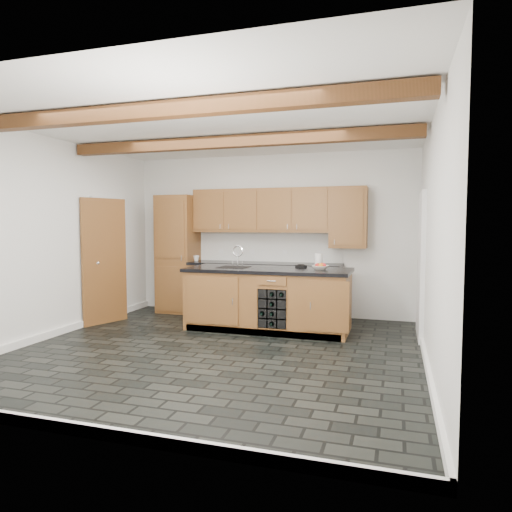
% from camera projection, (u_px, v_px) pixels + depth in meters
% --- Properties ---
extents(ground, '(5.00, 5.00, 0.00)m').
position_uv_depth(ground, '(218.00, 350.00, 5.76)').
color(ground, black).
rests_on(ground, ground).
extents(room_shell, '(5.01, 5.00, 5.00)m').
position_uv_depth(room_shell, '(226.00, 229.00, 6.18)').
color(room_shell, white).
rests_on(room_shell, ground).
extents(back_cabinetry, '(3.65, 0.62, 2.20)m').
position_uv_depth(back_cabinetry, '(245.00, 259.00, 7.93)').
color(back_cabinetry, brown).
rests_on(back_cabinetry, ground).
extents(island, '(2.48, 0.96, 0.93)m').
position_uv_depth(island, '(268.00, 299.00, 6.86)').
color(island, brown).
rests_on(island, ground).
extents(faucet, '(0.45, 0.40, 0.34)m').
position_uv_depth(faucet, '(235.00, 265.00, 7.04)').
color(faucet, black).
rests_on(faucet, island).
extents(kitchen_scale, '(0.18, 0.14, 0.05)m').
position_uv_depth(kitchen_scale, '(301.00, 266.00, 6.98)').
color(kitchen_scale, black).
rests_on(kitchen_scale, island).
extents(fruit_bowl, '(0.26, 0.26, 0.06)m').
position_uv_depth(fruit_bowl, '(320.00, 268.00, 6.65)').
color(fruit_bowl, white).
rests_on(fruit_bowl, island).
extents(fruit_cluster, '(0.16, 0.17, 0.07)m').
position_uv_depth(fruit_cluster, '(320.00, 265.00, 6.64)').
color(fruit_cluster, red).
rests_on(fruit_cluster, fruit_bowl).
extents(paper_towel, '(0.12, 0.12, 0.22)m').
position_uv_depth(paper_towel, '(319.00, 261.00, 6.89)').
color(paper_towel, white).
rests_on(paper_towel, island).
extents(mug, '(0.11, 0.11, 0.10)m').
position_uv_depth(mug, '(196.00, 258.00, 8.16)').
color(mug, white).
rests_on(mug, back_cabinetry).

